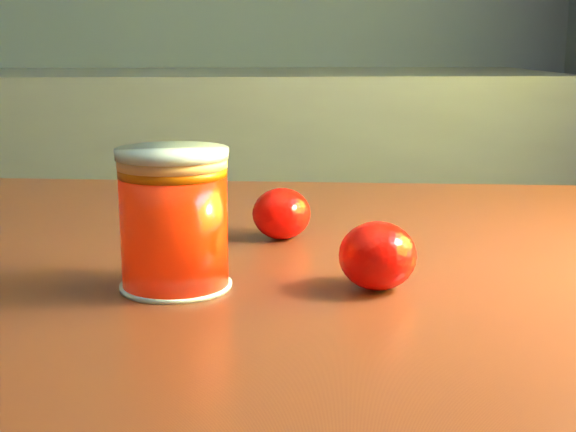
{
  "coord_description": "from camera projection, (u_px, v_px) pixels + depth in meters",
  "views": [
    {
      "loc": [
        0.83,
        -0.56,
        0.98
      ],
      "look_at": [
        0.86,
        0.04,
        0.84
      ],
      "focal_mm": 50.0,
      "sensor_mm": 36.0,
      "label": 1
    }
  ],
  "objects": [
    {
      "name": "juice_glass",
      "position": [
        174.0,
        220.0,
        0.6
      ],
      "size": [
        0.08,
        0.08,
        0.1
      ],
      "rotation": [
        0.0,
        0.0,
        -0.3
      ],
      "color": "#FB2005",
      "rests_on": "table"
    },
    {
      "name": "orange_front",
      "position": [
        377.0,
        256.0,
        0.6
      ],
      "size": [
        0.06,
        0.06,
        0.05
      ],
      "primitive_type": "ellipsoid",
      "rotation": [
        0.0,
        0.0,
        -0.04
      ],
      "color": "red",
      "rests_on": "table"
    },
    {
      "name": "table",
      "position": [
        312.0,
        362.0,
        0.73
      ],
      "size": [
        1.14,
        0.86,
        0.79
      ],
      "rotation": [
        0.0,
        0.0,
        -0.13
      ],
      "color": "maroon",
      "rests_on": "ground"
    },
    {
      "name": "orange_back",
      "position": [
        281.0,
        214.0,
        0.76
      ],
      "size": [
        0.07,
        0.07,
        0.05
      ],
      "primitive_type": "ellipsoid",
      "rotation": [
        0.0,
        0.0,
        0.35
      ],
      "color": "red",
      "rests_on": "table"
    }
  ]
}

